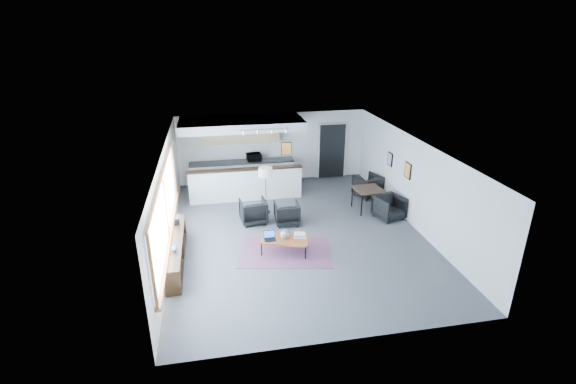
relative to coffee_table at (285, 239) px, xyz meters
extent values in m
cube|color=#4A4A4C|center=(0.53, 1.02, -0.38)|extent=(7.00, 9.00, 0.01)
cube|color=white|center=(0.53, 1.02, 2.23)|extent=(7.00, 9.00, 0.01)
cube|color=silver|center=(0.53, 5.52, 0.92)|extent=(7.00, 0.01, 2.60)
cube|color=silver|center=(0.53, -3.49, 0.92)|extent=(7.00, 0.01, 2.60)
cube|color=silver|center=(-2.98, 1.02, 0.92)|extent=(0.01, 9.00, 2.60)
cube|color=silver|center=(4.03, 1.02, 0.92)|extent=(0.01, 9.00, 2.60)
cube|color=#8CBFFF|center=(-2.94, 0.12, 1.12)|extent=(0.02, 5.80, 1.55)
cube|color=brown|center=(-2.91, 0.12, 0.32)|extent=(0.10, 5.95, 0.06)
cube|color=brown|center=(-2.92, 0.12, 1.92)|extent=(0.06, 5.95, 0.06)
cube|color=brown|center=(-2.92, -2.78, 1.12)|extent=(0.06, 0.06, 1.60)
cube|color=brown|center=(-2.92, 0.12, 1.12)|extent=(0.06, 0.06, 1.60)
cube|color=brown|center=(-2.92, 3.02, 1.12)|extent=(0.06, 0.06, 1.60)
cube|color=black|center=(-2.77, 0.02, 0.24)|extent=(0.35, 3.00, 0.05)
cube|color=black|center=(-2.77, 0.02, -0.33)|extent=(0.35, 3.00, 0.05)
cube|color=black|center=(-2.77, -1.43, -0.05)|extent=(0.33, 0.04, 0.55)
cube|color=black|center=(-2.77, 0.02, -0.05)|extent=(0.33, 0.04, 0.55)
cube|color=black|center=(-2.77, 1.47, -0.05)|extent=(0.33, 0.04, 0.55)
cube|color=#3359A5|center=(-2.77, -1.28, -0.20)|extent=(0.18, 0.04, 0.20)
cube|color=silver|center=(-2.77, -1.11, -0.19)|extent=(0.18, 0.04, 0.22)
cube|color=maroon|center=(-2.77, -0.94, -0.18)|extent=(0.18, 0.04, 0.24)
cube|color=black|center=(-2.77, -0.77, -0.20)|extent=(0.18, 0.04, 0.20)
cube|color=#3359A5|center=(-2.77, -0.60, -0.19)|extent=(0.18, 0.04, 0.22)
cube|color=silver|center=(-2.77, -0.43, -0.18)|extent=(0.18, 0.04, 0.24)
cube|color=maroon|center=(-2.77, -0.26, -0.20)|extent=(0.18, 0.04, 0.20)
cube|color=black|center=(-2.77, -0.09, -0.19)|extent=(0.18, 0.04, 0.22)
cube|color=#3359A5|center=(-2.77, 0.08, -0.18)|extent=(0.18, 0.03, 0.24)
cube|color=silver|center=(-2.77, 0.25, -0.20)|extent=(0.18, 0.03, 0.20)
cube|color=maroon|center=(-2.77, 0.42, -0.19)|extent=(0.18, 0.03, 0.22)
cube|color=black|center=(-2.77, 0.59, -0.18)|extent=(0.18, 0.04, 0.24)
cube|color=black|center=(-2.77, 0.82, 0.36)|extent=(0.14, 0.02, 0.18)
sphere|color=#264C99|center=(-2.75, -0.58, 0.34)|extent=(0.14, 0.14, 0.14)
cube|color=white|center=(-0.67, 3.72, 0.17)|extent=(3.80, 0.25, 1.10)
cube|color=black|center=(-0.67, 3.72, 0.73)|extent=(3.85, 0.32, 0.04)
cube|color=white|center=(-0.67, 5.17, 0.07)|extent=(3.80, 0.60, 0.90)
cube|color=#2D2D2D|center=(-0.67, 5.17, 0.53)|extent=(3.82, 0.62, 0.04)
cube|color=tan|center=(-0.67, 5.32, 1.57)|extent=(2.80, 0.35, 0.70)
cube|color=white|center=(-0.67, 4.62, 2.07)|extent=(4.20, 1.80, 0.30)
cube|color=black|center=(0.73, 3.73, 1.37)|extent=(0.35, 0.03, 0.45)
cube|color=orange|center=(0.73, 3.71, 1.37)|extent=(0.30, 0.01, 0.40)
cube|color=black|center=(2.83, 5.44, 0.67)|extent=(1.00, 0.12, 2.10)
cube|color=white|center=(2.31, 5.45, 0.67)|extent=(0.06, 0.10, 2.10)
cube|color=white|center=(3.35, 5.45, 0.67)|extent=(0.06, 0.10, 2.10)
cube|color=white|center=(2.83, 5.45, 1.74)|extent=(1.10, 0.10, 0.06)
cube|color=silver|center=(-0.07, 3.22, 2.18)|extent=(1.60, 0.04, 0.04)
cylinder|color=silver|center=(-0.72, 3.22, 2.10)|extent=(0.07, 0.07, 0.09)
cylinder|color=silver|center=(-0.27, 3.22, 2.10)|extent=(0.07, 0.07, 0.09)
cylinder|color=silver|center=(0.18, 3.22, 2.10)|extent=(0.07, 0.07, 0.09)
cylinder|color=silver|center=(0.63, 3.22, 2.10)|extent=(0.07, 0.07, 0.09)
cube|color=black|center=(4.00, 1.42, 1.17)|extent=(0.03, 0.38, 0.48)
cube|color=orange|center=(3.98, 1.42, 1.17)|extent=(0.00, 0.32, 0.42)
cube|color=black|center=(4.00, 2.72, 1.12)|extent=(0.03, 0.34, 0.44)
cube|color=#859FC5|center=(3.98, 2.72, 1.12)|extent=(0.00, 0.28, 0.38)
cube|color=#5E324C|center=(0.00, 0.00, -0.37)|extent=(2.67, 2.06, 0.01)
cube|color=brown|center=(0.00, 0.00, 0.01)|extent=(1.39, 1.04, 0.05)
cube|color=black|center=(-0.64, -0.08, -0.19)|extent=(0.04, 0.04, 0.36)
cube|color=black|center=(-0.45, 0.46, -0.19)|extent=(0.04, 0.04, 0.36)
cube|color=black|center=(0.45, -0.46, -0.19)|extent=(0.04, 0.04, 0.36)
cube|color=black|center=(0.64, 0.08, -0.19)|extent=(0.04, 0.04, 0.36)
cube|color=black|center=(-0.09, -0.27, -0.02)|extent=(1.13, 0.41, 0.03)
cube|color=black|center=(0.09, 0.27, -0.02)|extent=(1.13, 0.41, 0.03)
cube|color=black|center=(-0.40, 0.00, 0.04)|extent=(0.30, 0.22, 0.02)
cube|color=black|center=(-0.40, 0.10, 0.15)|extent=(0.30, 0.05, 0.20)
cube|color=blue|center=(-0.40, 0.10, 0.15)|extent=(0.27, 0.04, 0.17)
sphere|color=gray|center=(0.00, 0.01, 0.15)|extent=(0.24, 0.24, 0.24)
cube|color=silver|center=(0.41, 0.03, 0.05)|extent=(0.38, 0.33, 0.04)
cube|color=#3359A5|center=(0.41, 0.03, 0.09)|extent=(0.34, 0.30, 0.03)
cube|color=silver|center=(0.39, 0.01, 0.12)|extent=(0.32, 0.28, 0.03)
cube|color=#E5590C|center=(0.13, -0.19, 0.03)|extent=(0.10, 0.10, 0.01)
imported|color=black|center=(-0.62, 1.95, 0.02)|extent=(0.83, 0.78, 0.79)
imported|color=black|center=(0.36, 1.67, -0.01)|extent=(0.73, 0.69, 0.73)
cylinder|color=black|center=(-0.15, 2.58, -0.36)|extent=(0.34, 0.34, 0.03)
cylinder|color=black|center=(-0.15, 2.58, 0.29)|extent=(0.03, 0.03, 1.28)
cylinder|color=#F7F1CB|center=(-0.15, 2.58, 0.99)|extent=(0.56, 0.56, 0.28)
cube|color=black|center=(3.11, 2.17, 0.33)|extent=(0.92, 0.92, 0.04)
cylinder|color=black|center=(2.76, 1.76, -0.03)|extent=(0.04, 0.04, 0.69)
cylinder|color=black|center=(2.70, 2.53, -0.03)|extent=(0.04, 0.04, 0.69)
cylinder|color=black|center=(3.52, 1.82, -0.03)|extent=(0.04, 0.04, 0.69)
cylinder|color=black|center=(3.47, 2.58, -0.03)|extent=(0.04, 0.04, 0.69)
imported|color=black|center=(3.53, 1.42, -0.03)|extent=(0.83, 0.80, 0.69)
imported|color=black|center=(3.53, 3.27, -0.02)|extent=(0.89, 0.86, 0.72)
imported|color=black|center=(-0.23, 5.17, 0.73)|extent=(0.55, 0.36, 0.34)
camera|label=1|loc=(-1.72, -9.50, 5.26)|focal=26.00mm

